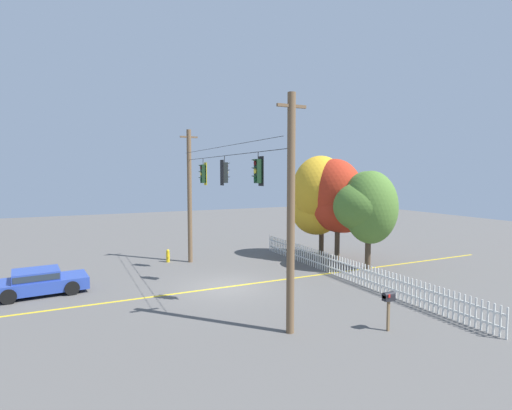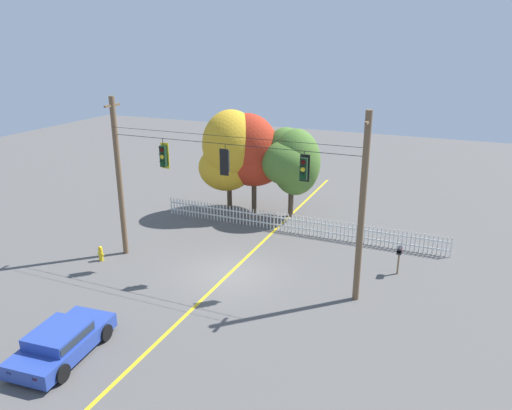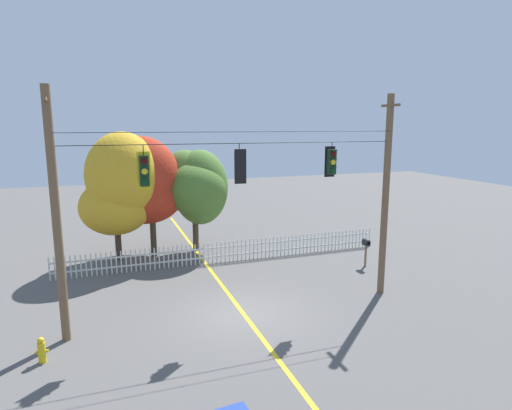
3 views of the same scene
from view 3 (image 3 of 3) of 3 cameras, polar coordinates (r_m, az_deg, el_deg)
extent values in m
plane|color=#565451|center=(16.83, -1.75, -14.10)|extent=(80.00, 80.00, 0.00)
cube|color=gold|center=(16.83, -1.75, -14.08)|extent=(0.16, 36.00, 0.01)
cylinder|color=brown|center=(14.94, -24.91, -1.65)|extent=(0.28, 0.28, 8.23)
cylinder|color=brown|center=(18.37, 16.76, 1.00)|extent=(0.28, 0.28, 8.23)
cube|color=brown|center=(14.68, -26.04, 12.48)|extent=(0.10, 1.10, 0.10)
cube|color=brown|center=(18.15, 17.38, 12.48)|extent=(0.10, 1.10, 0.10)
cylinder|color=black|center=(15.31, -1.88, 8.17)|extent=(12.09, 0.02, 0.02)
cylinder|color=black|center=(15.06, -1.60, 9.66)|extent=(12.09, 0.02, 0.02)
cylinder|color=black|center=(14.66, -14.70, 7.04)|extent=(0.03, 0.03, 0.35)
cube|color=yellow|center=(14.84, -14.63, 4.43)|extent=(0.43, 0.02, 1.26)
cube|color=black|center=(14.71, -14.58, 4.38)|extent=(0.30, 0.24, 1.02)
cylinder|color=#410706|center=(14.55, -14.59, 5.66)|extent=(0.20, 0.03, 0.20)
cube|color=black|center=(14.49, -14.60, 6.10)|extent=(0.22, 0.12, 0.06)
cylinder|color=yellow|center=(14.58, -14.53, 4.33)|extent=(0.20, 0.03, 0.20)
cube|color=black|center=(14.52, -14.54, 4.77)|extent=(0.22, 0.12, 0.06)
cylinder|color=#073513|center=(14.61, -14.47, 3.01)|extent=(0.20, 0.03, 0.20)
cube|color=black|center=(14.56, -14.48, 3.44)|extent=(0.22, 0.12, 0.06)
cylinder|color=black|center=(15.29, -2.24, 7.58)|extent=(0.03, 0.03, 0.31)
cube|color=black|center=(15.21, -2.08, 5.11)|extent=(0.43, 0.02, 1.22)
cube|color=black|center=(15.34, -2.22, 5.16)|extent=(0.30, 0.24, 0.99)
cylinder|color=#410706|center=(15.44, -2.38, 6.41)|extent=(0.20, 0.03, 0.20)
cube|color=black|center=(15.47, -2.43, 6.85)|extent=(0.22, 0.12, 0.06)
cylinder|color=yellow|center=(15.47, -2.37, 5.20)|extent=(0.20, 0.03, 0.20)
cube|color=black|center=(15.50, -2.42, 5.64)|extent=(0.22, 0.12, 0.06)
cylinder|color=#073513|center=(15.50, -2.36, 3.99)|extent=(0.20, 0.03, 0.20)
cube|color=black|center=(15.53, -2.41, 4.43)|extent=(0.22, 0.12, 0.06)
cylinder|color=black|center=(16.76, 10.02, 7.74)|extent=(0.03, 0.03, 0.28)
cube|color=black|center=(16.91, 9.74, 5.68)|extent=(0.43, 0.02, 1.18)
cube|color=black|center=(16.80, 9.95, 5.64)|extent=(0.30, 0.24, 0.95)
cylinder|color=#410706|center=(16.66, 10.22, 6.68)|extent=(0.20, 0.03, 0.20)
cube|color=black|center=(16.62, 10.31, 7.07)|extent=(0.22, 0.12, 0.06)
cylinder|color=yellow|center=(16.68, 10.18, 5.60)|extent=(0.20, 0.03, 0.20)
cube|color=black|center=(16.64, 10.27, 5.98)|extent=(0.22, 0.12, 0.06)
cylinder|color=#073513|center=(16.71, 10.15, 4.52)|extent=(0.20, 0.03, 0.20)
cube|color=black|center=(16.66, 10.24, 4.89)|extent=(0.22, 0.12, 0.06)
cube|color=silver|center=(21.94, -25.68, -7.68)|extent=(0.06, 0.04, 1.10)
cube|color=silver|center=(21.91, -25.10, -7.65)|extent=(0.06, 0.04, 1.10)
cube|color=silver|center=(21.89, -24.51, -7.62)|extent=(0.06, 0.04, 1.10)
cube|color=silver|center=(21.87, -23.92, -7.59)|extent=(0.06, 0.04, 1.10)
cube|color=silver|center=(21.85, -23.33, -7.56)|extent=(0.06, 0.04, 1.10)
cube|color=silver|center=(21.83, -22.74, -7.53)|extent=(0.06, 0.04, 1.10)
cube|color=silver|center=(21.82, -22.15, -7.50)|extent=(0.06, 0.04, 1.10)
cube|color=silver|center=(21.80, -21.56, -7.47)|extent=(0.06, 0.04, 1.10)
cube|color=silver|center=(21.79, -20.96, -7.44)|extent=(0.06, 0.04, 1.10)
cube|color=silver|center=(21.79, -20.37, -7.40)|extent=(0.06, 0.04, 1.10)
cube|color=silver|center=(21.78, -19.78, -7.37)|extent=(0.06, 0.04, 1.10)
cube|color=silver|center=(21.78, -19.18, -7.33)|extent=(0.06, 0.04, 1.10)
cube|color=silver|center=(21.78, -18.59, -7.30)|extent=(0.06, 0.04, 1.10)
cube|color=silver|center=(21.78, -18.00, -7.26)|extent=(0.06, 0.04, 1.10)
cube|color=silver|center=(21.78, -17.40, -7.22)|extent=(0.06, 0.04, 1.10)
cube|color=silver|center=(21.79, -16.81, -7.18)|extent=(0.06, 0.04, 1.10)
cube|color=silver|center=(21.80, -16.22, -7.14)|extent=(0.06, 0.04, 1.10)
cube|color=silver|center=(21.81, -15.63, -7.10)|extent=(0.06, 0.04, 1.10)
cube|color=silver|center=(21.82, -15.04, -7.06)|extent=(0.06, 0.04, 1.10)
cube|color=silver|center=(21.84, -14.45, -7.02)|extent=(0.06, 0.04, 1.10)
cube|color=silver|center=(21.86, -13.86, -6.98)|extent=(0.06, 0.04, 1.10)
cube|color=silver|center=(21.88, -13.27, -6.94)|extent=(0.06, 0.04, 1.10)
cube|color=silver|center=(21.90, -12.68, -6.89)|extent=(0.06, 0.04, 1.10)
cube|color=silver|center=(21.92, -12.10, -6.85)|extent=(0.06, 0.04, 1.10)
cube|color=silver|center=(21.95, -11.51, -6.81)|extent=(0.06, 0.04, 1.10)
cube|color=silver|center=(21.98, -10.93, -6.76)|extent=(0.06, 0.04, 1.10)
cube|color=silver|center=(22.01, -10.35, -6.72)|extent=(0.06, 0.04, 1.10)
cube|color=silver|center=(22.05, -9.77, -6.67)|extent=(0.06, 0.04, 1.10)
cube|color=silver|center=(22.08, -9.20, -6.62)|extent=(0.06, 0.04, 1.10)
cube|color=silver|center=(22.12, -8.62, -6.58)|extent=(0.06, 0.04, 1.10)
cube|color=silver|center=(22.16, -8.05, -6.53)|extent=(0.06, 0.04, 1.10)
cube|color=silver|center=(22.20, -7.48, -6.48)|extent=(0.06, 0.04, 1.10)
cube|color=silver|center=(22.25, -6.91, -6.43)|extent=(0.06, 0.04, 1.10)
cube|color=silver|center=(22.30, -6.35, -6.38)|extent=(0.06, 0.04, 1.10)
cube|color=silver|center=(22.34, -5.78, -6.33)|extent=(0.06, 0.04, 1.10)
cube|color=silver|center=(22.40, -5.22, -6.28)|extent=(0.06, 0.04, 1.10)
cube|color=silver|center=(22.45, -4.67, -6.23)|extent=(0.06, 0.04, 1.10)
cube|color=silver|center=(22.50, -4.11, -6.18)|extent=(0.06, 0.04, 1.10)
cube|color=silver|center=(22.56, -3.56, -6.13)|extent=(0.06, 0.04, 1.10)
cube|color=silver|center=(22.62, -3.01, -6.08)|extent=(0.06, 0.04, 1.10)
cube|color=silver|center=(22.68, -2.47, -6.03)|extent=(0.06, 0.04, 1.10)
cube|color=silver|center=(22.75, -1.92, -5.98)|extent=(0.06, 0.04, 1.10)
cube|color=silver|center=(22.81, -1.38, -5.93)|extent=(0.06, 0.04, 1.10)
cube|color=silver|center=(22.88, -0.85, -5.87)|extent=(0.06, 0.04, 1.10)
cube|color=silver|center=(22.95, -0.31, -5.82)|extent=(0.06, 0.04, 1.10)
cube|color=silver|center=(23.02, 0.22, -5.77)|extent=(0.06, 0.04, 1.10)
cube|color=silver|center=(23.10, 0.74, -5.72)|extent=(0.06, 0.04, 1.10)
cube|color=silver|center=(23.17, 1.26, -5.66)|extent=(0.06, 0.04, 1.10)
cube|color=silver|center=(23.25, 1.78, -5.61)|extent=(0.06, 0.04, 1.10)
cube|color=silver|center=(23.33, 2.30, -5.56)|extent=(0.06, 0.04, 1.10)
cube|color=silver|center=(23.41, 2.81, -5.50)|extent=(0.06, 0.04, 1.10)
cube|color=silver|center=(23.49, 3.32, -5.45)|extent=(0.06, 0.04, 1.10)
cube|color=silver|center=(23.58, 3.82, -5.40)|extent=(0.06, 0.04, 1.10)
cube|color=silver|center=(23.66, 4.32, -5.35)|extent=(0.06, 0.04, 1.10)
cube|color=silver|center=(23.75, 4.82, -5.29)|extent=(0.06, 0.04, 1.10)
cube|color=silver|center=(23.84, 5.31, -5.24)|extent=(0.06, 0.04, 1.10)
cube|color=silver|center=(23.93, 5.80, -5.19)|extent=(0.06, 0.04, 1.10)
cube|color=silver|center=(24.03, 6.29, -5.13)|extent=(0.06, 0.04, 1.10)
cube|color=silver|center=(24.12, 6.77, -5.08)|extent=(0.06, 0.04, 1.10)
cube|color=silver|center=(24.22, 7.25, -5.03)|extent=(0.06, 0.04, 1.10)
cube|color=silver|center=(24.32, 7.72, -4.97)|extent=(0.06, 0.04, 1.10)
cube|color=silver|center=(24.42, 8.19, -4.92)|extent=(0.06, 0.04, 1.10)
cube|color=silver|center=(24.52, 8.66, -4.87)|extent=(0.06, 0.04, 1.10)
cube|color=silver|center=(24.63, 9.12, -4.82)|extent=(0.06, 0.04, 1.10)
cube|color=silver|center=(24.73, 9.58, -4.76)|extent=(0.06, 0.04, 1.10)
cube|color=silver|center=(24.84, 10.03, -4.71)|extent=(0.06, 0.04, 1.10)
cube|color=silver|center=(24.95, 10.48, -4.66)|extent=(0.06, 0.04, 1.10)
cube|color=silver|center=(25.06, 10.93, -4.61)|extent=(0.06, 0.04, 1.10)
cube|color=silver|center=(25.17, 11.37, -4.56)|extent=(0.06, 0.04, 1.10)
cube|color=silver|center=(25.28, 11.81, -4.50)|extent=(0.06, 0.04, 1.10)
cube|color=silver|center=(25.40, 12.24, -4.45)|extent=(0.06, 0.04, 1.10)
cube|color=silver|center=(25.51, 12.67, -4.40)|extent=(0.06, 0.04, 1.10)
cube|color=silver|center=(25.63, 13.10, -4.35)|extent=(0.06, 0.04, 1.10)
cube|color=silver|center=(25.75, 13.52, -4.30)|extent=(0.06, 0.04, 1.10)
cube|color=silver|center=(25.87, 13.94, -4.25)|extent=(0.06, 0.04, 1.10)
cube|color=silver|center=(25.99, 14.35, -4.20)|extent=(0.06, 0.04, 1.10)
cube|color=silver|center=(26.12, 14.76, -4.15)|extent=(0.06, 0.04, 1.10)
cube|color=silver|center=(22.65, -3.57, -6.65)|extent=(17.04, 0.03, 0.08)
cube|color=silver|center=(22.52, -3.59, -5.52)|extent=(17.04, 0.03, 0.08)
cylinder|color=#473828|center=(23.84, -17.78, -4.38)|extent=(0.32, 0.32, 2.17)
ellipsoid|color=gold|center=(22.99, -18.11, -0.22)|extent=(3.57, 2.93, 2.90)
ellipsoid|color=gold|center=(23.80, -18.26, 1.80)|extent=(2.58, 2.28, 3.40)
ellipsoid|color=gold|center=(22.80, -17.17, 3.73)|extent=(3.71, 3.60, 4.41)
cylinder|color=#473828|center=(23.84, -13.45, -3.70)|extent=(0.32, 0.32, 2.54)
ellipsoid|color=#B22D19|center=(23.88, -14.34, 1.30)|extent=(3.96, 3.86, 3.09)
ellipsoid|color=#B22D19|center=(23.32, -14.98, 3.48)|extent=(4.02, 3.28, 4.37)
cylinder|color=#473828|center=(24.57, -8.00, -3.23)|extent=(0.33, 0.33, 2.43)
ellipsoid|color=#4C752D|center=(24.04, -7.37, 2.34)|extent=(3.06, 2.99, 4.16)
ellipsoid|color=#4C752D|center=(23.68, -8.08, 2.25)|extent=(3.40, 3.26, 2.88)
ellipsoid|color=#4C752D|center=(24.14, -9.33, 3.66)|extent=(2.61, 2.41, 2.99)
cylinder|color=gold|center=(15.04, -26.48, -17.07)|extent=(0.22, 0.22, 0.64)
sphere|color=gold|center=(14.87, -26.60, -15.75)|extent=(0.20, 0.20, 0.20)
cylinder|color=gold|center=(15.05, -27.08, -16.98)|extent=(0.08, 0.08, 0.08)
cylinder|color=gold|center=(15.00, -25.89, -16.95)|extent=(0.08, 0.08, 0.08)
cube|color=brown|center=(22.47, 14.29, -6.54)|extent=(0.08, 0.08, 1.08)
cube|color=black|center=(22.29, 14.37, -4.94)|extent=(0.22, 0.44, 0.20)
cylinder|color=black|center=(22.27, 14.38, -4.69)|extent=(0.22, 0.44, 0.22)
cube|color=red|center=(22.26, 14.80, -4.69)|extent=(0.02, 0.08, 0.12)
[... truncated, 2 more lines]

